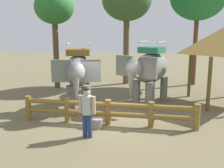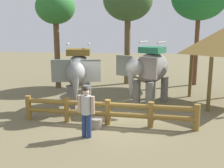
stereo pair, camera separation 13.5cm
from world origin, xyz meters
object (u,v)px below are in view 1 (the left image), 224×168
tree_back_center (54,9)px  feed_bucket (97,123)px  log_fence (108,110)px  tourist_woman_in_black (87,109)px  tree_far_left (127,1)px  elephant_near_left (78,73)px  elephant_center (149,70)px

tree_back_center → feed_bucket: (3.81, -7.01, -4.80)m
log_fence → tourist_woman_in_black: tourist_woman_in_black is taller
log_fence → tree_far_left: size_ratio=1.02×
log_fence → tourist_woman_in_black: 1.58m
elephant_near_left → tree_far_left: tree_far_left is taller
log_fence → elephant_center: 3.86m
tourist_woman_in_black → tree_back_center: bearing=114.3°
elephant_center → tree_back_center: bearing=150.6°
tourist_woman_in_black → tree_back_center: tree_back_center is taller
log_fence → elephant_center: bearing=62.6°
tree_far_left → feed_bucket: bearing=-93.9°
log_fence → feed_bucket: size_ratio=16.70×
tree_far_left → feed_bucket: tree_far_left is taller
log_fence → feed_bucket: (-0.37, -0.45, -0.41)m
tree_far_left → elephant_near_left: bearing=-106.8°
feed_bucket → log_fence: bearing=50.4°
tourist_woman_in_black → feed_bucket: tourist_woman_in_black is taller
elephant_center → tree_far_left: bearing=106.0°
log_fence → tree_back_center: bearing=122.5°
log_fence → elephant_near_left: elephant_near_left is taller
log_fence → tree_far_left: tree_far_left is taller
elephant_center → tourist_woman_in_black: size_ratio=2.04×
tree_far_left → feed_bucket: size_ratio=16.45×
elephant_near_left → feed_bucket: size_ratio=8.73×
tourist_woman_in_black → tree_far_left: (0.81, 9.78, 4.54)m
tree_far_left → elephant_center: bearing=-74.0°
tree_far_left → log_fence: bearing=-91.5°
elephant_center → tourist_woman_in_black: (-2.28, -4.66, -0.74)m
tourist_woman_in_black → elephant_near_left: bearing=107.6°
log_fence → tourist_woman_in_black: bearing=-112.6°
log_fence → tree_back_center: (-4.18, 6.56, 4.39)m
tree_back_center → tourist_woman_in_black: bearing=-65.7°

